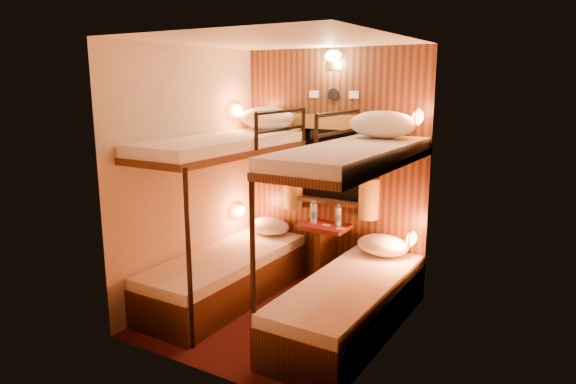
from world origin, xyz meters
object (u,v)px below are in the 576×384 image
Objects in this scene: bunk_left at (226,244)px; bunk_right at (350,269)px; table at (323,247)px; bottle_right at (338,217)px; bottle_left at (314,213)px.

bunk_left and bunk_right have the same top height.
bunk_right is at bearing 0.00° from bunk_left.
table is 0.36m from bottle_right.
table is 2.71× the size of bottle_left.
bunk_left reaches higher than table.
bunk_right is at bearing -50.33° from table.
bottle_left is at bearing 134.34° from bunk_right.
bunk_right reaches higher than bottle_right.
bottle_left is at bearing 55.95° from bunk_left.
bunk_right reaches higher than bottle_left.
bottle_left reaches higher than table.
bunk_right is 1.11m from bottle_left.
bottle_left is (0.53, 0.78, 0.20)m from bunk_left.
table is 2.97× the size of bottle_right.
bunk_right is at bearing -58.35° from bottle_right.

